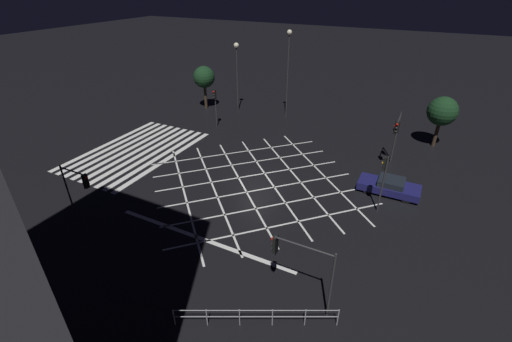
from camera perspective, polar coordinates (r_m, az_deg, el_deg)
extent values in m
plane|color=black|center=(26.98, 0.00, -1.90)|extent=(200.00, 200.00, 0.00)
cube|color=silver|center=(31.47, -14.59, 1.96)|extent=(12.58, 0.50, 0.01)
cube|color=silver|center=(32.02, -15.82, 2.28)|extent=(12.58, 0.50, 0.01)
cube|color=silver|center=(32.60, -17.01, 2.60)|extent=(12.58, 0.50, 0.01)
cube|color=silver|center=(33.19, -18.16, 2.89)|extent=(12.58, 0.50, 0.01)
cube|color=silver|center=(33.79, -19.27, 3.18)|extent=(12.58, 0.50, 0.01)
cube|color=silver|center=(34.40, -20.35, 3.46)|extent=(12.58, 0.50, 0.01)
cube|color=silver|center=(35.03, -21.38, 3.72)|extent=(12.58, 0.50, 0.01)
cube|color=silver|center=(35.67, -22.38, 3.98)|extent=(12.58, 0.50, 0.01)
cube|color=silver|center=(36.32, -23.34, 4.22)|extent=(12.58, 0.50, 0.01)
cube|color=silver|center=(26.05, -11.79, -3.87)|extent=(10.97, 10.97, 0.01)
cube|color=silver|center=(31.68, -3.17, 3.12)|extent=(10.97, 10.97, 0.01)
cube|color=silver|center=(26.28, -6.97, -3.08)|extent=(10.97, 10.97, 0.01)
cube|color=silver|center=(29.76, -2.02, 1.31)|extent=(10.97, 10.97, 0.01)
cube|color=silver|center=(26.70, -2.28, -2.29)|extent=(10.97, 10.97, 0.01)
cube|color=silver|center=(27.89, -0.72, -0.76)|extent=(10.97, 10.97, 0.01)
cube|color=silver|center=(27.30, 2.23, -1.51)|extent=(10.97, 10.97, 0.01)
cube|color=silver|center=(26.08, 0.77, -3.11)|extent=(10.97, 10.97, 0.01)
cube|color=silver|center=(28.06, 6.52, -0.76)|extent=(10.97, 10.97, 0.01)
cube|color=silver|center=(24.34, 2.49, -5.81)|extent=(10.97, 10.97, 0.01)
cube|color=silver|center=(28.98, 10.55, -0.06)|extent=(10.97, 10.97, 0.01)
cube|color=silver|center=(22.69, 4.48, -8.90)|extent=(10.97, 10.97, 0.01)
cube|color=silver|center=(21.82, -9.05, -11.07)|extent=(0.30, 12.58, 0.01)
cylinder|color=#2D2D30|center=(36.96, -6.71, 10.34)|extent=(0.11, 0.11, 4.08)
cube|color=black|center=(36.38, -6.97, 12.57)|extent=(0.16, 0.28, 0.90)
sphere|color=red|center=(36.20, -7.10, 12.97)|extent=(0.18, 0.18, 0.18)
sphere|color=black|center=(36.29, -7.07, 12.52)|extent=(0.18, 0.18, 0.18)
sphere|color=black|center=(36.38, -7.04, 12.07)|extent=(0.18, 0.18, 0.18)
cube|color=black|center=(36.45, -6.89, 12.61)|extent=(0.02, 0.36, 0.98)
cylinder|color=#2D2D30|center=(24.16, 20.34, -2.21)|extent=(0.11, 0.11, 4.21)
cube|color=black|center=(23.41, 20.69, 1.22)|extent=(0.28, 0.16, 0.90)
sphere|color=black|center=(23.28, 20.56, 1.93)|extent=(0.18, 0.18, 0.18)
sphere|color=orange|center=(23.41, 20.43, 1.28)|extent=(0.18, 0.18, 0.18)
sphere|color=black|center=(23.55, 20.30, 0.63)|extent=(0.18, 0.18, 0.18)
cube|color=black|center=(23.40, 20.91, 1.17)|extent=(0.36, 0.02, 0.98)
cylinder|color=#2D2D30|center=(31.67, 22.30, 5.29)|extent=(0.11, 0.11, 4.45)
cylinder|color=#2D2D30|center=(29.96, 22.80, 8.17)|extent=(2.12, 0.09, 0.09)
cube|color=black|center=(29.11, 22.39, 6.71)|extent=(0.16, 0.28, 0.90)
sphere|color=red|center=(28.90, 22.48, 7.18)|extent=(0.18, 0.18, 0.18)
sphere|color=black|center=(29.01, 22.36, 6.63)|extent=(0.18, 0.18, 0.18)
sphere|color=black|center=(29.11, 22.25, 6.09)|extent=(0.18, 0.18, 0.18)
cube|color=black|center=(29.20, 22.41, 6.77)|extent=(0.02, 0.36, 0.98)
cylinder|color=#2D2D30|center=(31.49, 22.02, 4.24)|extent=(0.11, 0.11, 3.49)
cube|color=black|center=(31.03, 22.21, 6.37)|extent=(0.28, 0.16, 0.90)
sphere|color=red|center=(30.93, 22.11, 6.93)|extent=(0.18, 0.18, 0.18)
sphere|color=black|center=(31.04, 22.00, 6.42)|extent=(0.18, 0.18, 0.18)
sphere|color=black|center=(31.15, 21.90, 5.91)|extent=(0.18, 0.18, 0.18)
cube|color=black|center=(31.03, 22.37, 6.34)|extent=(0.36, 0.02, 0.98)
cylinder|color=#2D2D30|center=(25.61, -28.86, -2.90)|extent=(0.11, 0.11, 3.81)
cylinder|color=#2D2D30|center=(23.98, -28.32, -0.02)|extent=(0.09, 2.17, 0.09)
cube|color=black|center=(23.36, -26.46, -1.57)|extent=(0.28, 0.16, 0.90)
sphere|color=red|center=(23.14, -26.45, -1.00)|extent=(0.18, 0.18, 0.18)
sphere|color=black|center=(23.28, -26.29, -1.64)|extent=(0.18, 0.18, 0.18)
sphere|color=black|center=(23.42, -26.13, -2.27)|extent=(0.18, 0.18, 0.18)
cube|color=black|center=(23.43, -26.60, -1.52)|extent=(0.36, 0.02, 0.98)
cylinder|color=#2D2D30|center=(16.61, 12.41, -18.28)|extent=(0.11, 0.11, 3.89)
cylinder|color=#2D2D30|center=(15.58, 8.06, -12.36)|extent=(0.09, 2.81, 0.09)
cube|color=black|center=(16.23, 3.18, -12.15)|extent=(0.28, 0.16, 0.90)
sphere|color=red|center=(16.07, 2.84, -11.23)|extent=(0.18, 0.18, 0.18)
sphere|color=black|center=(16.26, 2.82, -12.03)|extent=(0.18, 0.18, 0.18)
sphere|color=black|center=(16.46, 2.79, -12.81)|extent=(0.18, 0.18, 0.18)
cube|color=black|center=(16.21, 3.48, -12.24)|extent=(0.36, 0.02, 0.98)
cylinder|color=#2D2D30|center=(41.09, -3.14, 14.87)|extent=(0.14, 0.14, 7.37)
sphere|color=#F4EAC6|center=(40.29, -3.30, 20.18)|extent=(0.58, 0.58, 0.58)
cylinder|color=#2D2D30|center=(38.90, 5.26, 15.19)|extent=(0.14, 0.14, 9.01)
sphere|color=#F4EAC6|center=(38.03, 5.61, 22.02)|extent=(0.54, 0.54, 0.54)
cylinder|color=#38281C|center=(36.58, 27.82, 5.50)|extent=(0.32, 0.32, 2.49)
sphere|color=#143319|center=(35.85, 28.65, 8.74)|extent=(2.65, 2.65, 2.65)
cylinder|color=#38281C|center=(42.99, -8.41, 12.15)|extent=(0.34, 0.34, 2.88)
sphere|color=#143319|center=(42.35, -8.65, 15.23)|extent=(2.52, 2.52, 2.52)
cube|color=#191951|center=(27.33, 21.25, -2.51)|extent=(1.86, 4.38, 0.55)
cube|color=black|center=(27.09, 21.66, -1.69)|extent=(1.64, 1.84, 0.43)
sphere|color=white|center=(27.02, 16.63, -2.20)|extent=(0.16, 0.16, 0.16)
sphere|color=white|center=(28.02, 17.12, -1.08)|extent=(0.16, 0.16, 0.16)
cylinder|color=black|center=(26.78, 18.12, -2.93)|extent=(0.20, 0.70, 0.70)
cylinder|color=black|center=(28.18, 18.74, -1.33)|extent=(0.20, 0.70, 0.70)
cylinder|color=black|center=(26.69, 23.80, -4.24)|extent=(0.20, 0.70, 0.70)
cylinder|color=black|center=(28.10, 24.13, -2.57)|extent=(0.20, 0.70, 0.70)
cylinder|color=#9EA0A5|center=(17.43, -13.50, -22.65)|extent=(0.05, 0.05, 1.05)
cylinder|color=#9EA0A5|center=(17.17, -8.20, -23.02)|extent=(0.05, 0.05, 1.05)
cylinder|color=#9EA0A5|center=(17.04, -2.75, -23.20)|extent=(0.05, 0.05, 1.05)
cylinder|color=#9EA0A5|center=(17.04, 2.75, -23.20)|extent=(0.05, 0.05, 1.05)
cylinder|color=#9EA0A5|center=(17.17, 8.20, -23.02)|extent=(0.05, 0.05, 1.05)
cylinder|color=#9EA0A5|center=(17.43, 13.50, -22.65)|extent=(0.05, 0.05, 1.05)
cylinder|color=#9EA0A5|center=(16.64, 0.00, -22.22)|extent=(3.41, 6.72, 0.04)
cylinder|color=#9EA0A5|center=(16.98, 0.00, -23.12)|extent=(3.41, 6.72, 0.04)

